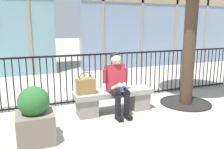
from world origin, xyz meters
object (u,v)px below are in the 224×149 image
at_px(seated_person_with_phone, 117,82).
at_px(planter, 35,117).
at_px(handbag_on_bench, 86,86).
at_px(stone_bench, 114,99).

distance_m(seated_person_with_phone, planter, 1.67).
bearing_deg(seated_person_with_phone, handbag_on_bench, 168.72).
height_order(stone_bench, seated_person_with_phone, seated_person_with_phone).
height_order(seated_person_with_phone, handbag_on_bench, seated_person_with_phone).
bearing_deg(seated_person_with_phone, planter, -160.01).
distance_m(stone_bench, seated_person_with_phone, 0.40).
bearing_deg(seated_person_with_phone, stone_bench, 96.52).
bearing_deg(handbag_on_bench, stone_bench, 0.99).
height_order(stone_bench, handbag_on_bench, handbag_on_bench).
bearing_deg(stone_bench, seated_person_with_phone, -83.48).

